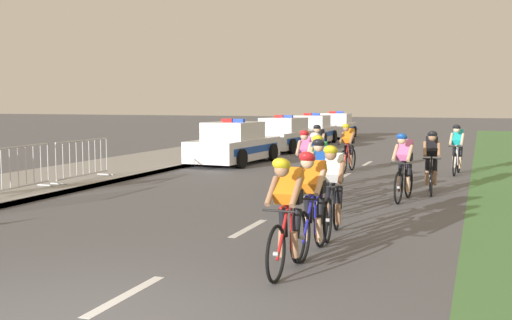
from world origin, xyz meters
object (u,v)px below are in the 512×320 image
Objects in this scene: cyclist_twelfth at (457,149)px; cyclist_third at (333,189)px; cyclist_sixth at (404,166)px; cyclist_tenth at (348,147)px; cyclist_second at (312,201)px; cyclist_fifth at (319,169)px; cyclist_lead at (287,213)px; crowd_barrier_rear at (83,160)px; police_car_third at (312,131)px; police_car_nearest at (234,144)px; police_car_furthest at (336,126)px; cyclist_ninth at (431,161)px; cyclist_fourth at (321,177)px; cyclist_eleventh at (318,149)px; cyclist_eighth at (306,160)px; police_car_second at (284,136)px; cyclist_seventh at (317,164)px; crowd_barrier_middle at (18,170)px.

cyclist_third is at bearing -99.35° from cyclist_twelfth.
cyclist_tenth is (-2.31, 5.12, 0.00)m from cyclist_sixth.
cyclist_fifth is at bearing 102.83° from cyclist_second.
crowd_barrier_rear is at bearing 140.41° from cyclist_lead.
cyclist_twelfth is 0.39× the size of police_car_third.
police_car_nearest is at bearing 173.89° from cyclist_twelfth.
cyclist_twelfth is at bearing -66.28° from police_car_furthest.
cyclist_ninth is 0.39× the size of police_car_third.
cyclist_sixth is at bearing 64.34° from cyclist_fourth.
cyclist_fifth is at bearing -75.55° from cyclist_eleventh.
cyclist_eighth is 4.46m from cyclist_tenth.
cyclist_ninth is at bearing 9.00° from crowd_barrier_rear.
cyclist_fourth and cyclist_fifth have the same top height.
police_car_third is at bearing 114.35° from cyclist_ninth.
cyclist_sixth is at bearing -15.22° from cyclist_eighth.
cyclist_second is at bearing -99.72° from cyclist_ninth.
cyclist_lead is at bearing -76.47° from cyclist_eighth.
cyclist_third is 1.00× the size of cyclist_twelfth.
crowd_barrier_rear is at bearing 169.55° from cyclist_fifth.
police_car_third is (-5.92, 23.54, -0.11)m from cyclist_lead.
cyclist_sixth and cyclist_eleventh have the same top height.
police_car_nearest is at bearing 163.73° from cyclist_tenth.
police_car_third is (0.00, 10.74, 0.00)m from police_car_nearest.
cyclist_twelfth is (3.23, 0.46, 0.00)m from cyclist_tenth.
cyclist_third is 1.00× the size of cyclist_eighth.
cyclist_eighth is 17.00m from police_car_third.
cyclist_lead and cyclist_eighth have the same top height.
cyclist_fourth is 6.95m from cyclist_eleventh.
cyclist_twelfth is at bearing 55.70° from cyclist_eighth.
cyclist_second is at bearing -81.16° from cyclist_tenth.
cyclist_seventh is at bearing -69.42° from police_car_second.
crowd_barrier_rear is (-1.76, -6.45, -0.03)m from police_car_nearest.
police_car_third is 1.92× the size of crowd_barrier_middle.
cyclist_ninth is at bearing 66.25° from cyclist_fourth.
cyclist_third is 1.00× the size of cyclist_fifth.
cyclist_tenth is at bearing 97.79° from cyclist_lead.
police_car_second reaches higher than cyclist_tenth.
cyclist_seventh is at bearing -145.74° from cyclist_ninth.
cyclist_tenth is (-2.80, 3.77, 0.00)m from cyclist_ninth.
cyclist_seventh and cyclist_twelfth have the same top height.
cyclist_fourth is at bearing -70.01° from cyclist_eighth.
police_car_third reaches higher than cyclist_seventh.
cyclist_twelfth is 0.38× the size of police_car_nearest.
crowd_barrier_middle is (-1.79, -19.63, -0.03)m from police_car_third.
cyclist_eleventh is at bearing -74.33° from police_car_third.
crowd_barrier_middle is at bearing -95.21° from police_car_third.
cyclist_tenth is at bearing -16.27° from police_car_nearest.
cyclist_eighth is at bearing 164.78° from cyclist_sixth.
police_car_third is (-4.22, 16.47, -0.11)m from cyclist_eighth.
cyclist_sixth is 1.00× the size of cyclist_twelfth.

